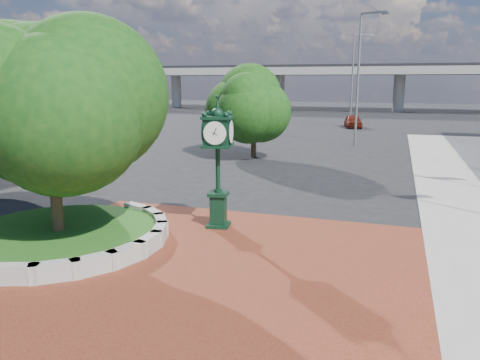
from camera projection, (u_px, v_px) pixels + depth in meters
name	position (u px, v px, depth m)	size (l,w,h in m)	color
ground	(205.00, 260.00, 13.33)	(200.00, 200.00, 0.00)	black
plaza	(191.00, 273.00, 12.40)	(12.00, 12.00, 0.04)	maroon
planter_wall	(122.00, 241.00, 14.11)	(2.96, 6.77, 0.54)	#9E9B93
grass_bed	(59.00, 236.00, 14.83)	(6.10, 6.10, 0.40)	#254E16
overpass	(367.00, 71.00, 76.96)	(90.00, 12.00, 7.50)	#9E9B93
tree_planter	(50.00, 125.00, 14.10)	(5.20, 5.20, 6.33)	#38281C
tree_street	(254.00, 108.00, 30.59)	(4.40, 4.40, 5.45)	#38281C
post_clock	(218.00, 158.00, 15.82)	(1.06, 1.06, 4.48)	black
parked_car	(353.00, 121.00, 50.51)	(1.64, 4.08, 1.39)	#59180C
street_lamp_near	(361.00, 70.00, 35.24)	(2.12, 0.99, 9.91)	slate
street_lamp_far	(355.00, 74.00, 49.73)	(2.15, 0.76, 9.77)	slate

